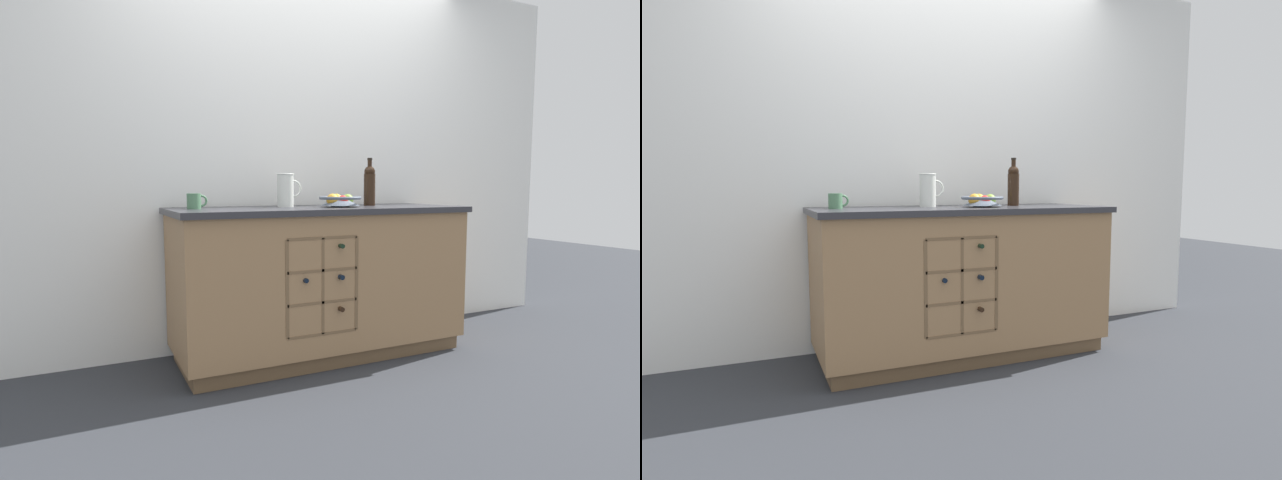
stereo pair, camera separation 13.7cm
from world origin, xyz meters
TOP-DOWN VIEW (x-y plane):
  - ground_plane at (0.00, 0.00)m, footprint 14.00×14.00m
  - back_wall at (0.00, 0.39)m, footprint 4.40×0.06m
  - kitchen_island at (-0.00, -0.00)m, footprint 1.81×0.70m
  - fruit_bowl at (0.12, -0.04)m, footprint 0.26×0.26m
  - white_pitcher at (-0.18, 0.11)m, footprint 0.16×0.11m
  - ceramic_mug at (-0.75, 0.06)m, footprint 0.12×0.08m
  - standing_wine_bottle at (0.40, 0.07)m, footprint 0.08×0.08m

SIDE VIEW (x-z plane):
  - ground_plane at x=0.00m, z-range 0.00..0.00m
  - kitchen_island at x=0.00m, z-range 0.01..0.93m
  - fruit_bowl at x=0.12m, z-range 0.93..1.01m
  - ceramic_mug at x=-0.75m, z-range 0.93..1.01m
  - white_pitcher at x=-0.18m, z-range 0.93..1.13m
  - standing_wine_bottle at x=0.40m, z-range 0.91..1.22m
  - back_wall at x=0.00m, z-range 0.00..2.55m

